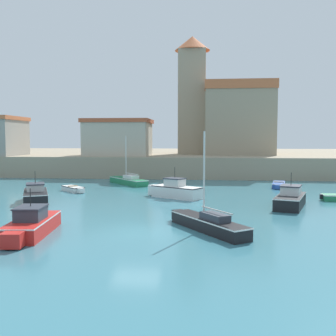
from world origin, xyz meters
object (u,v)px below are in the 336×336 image
at_px(dinghy_blue_2, 279,185).
at_px(dinghy_white_9, 73,189).
at_px(sailboat_green_1, 128,180).
at_px(sailboat_black_5, 208,223).
at_px(motorboat_red_6, 31,224).
at_px(harbor_shed_mid_row, 118,137).
at_px(motorboat_white_8, 175,190).
at_px(motorboat_black_3, 36,195).
at_px(motorboat_black_4, 291,199).
at_px(church, 230,115).

distance_m(dinghy_blue_2, dinghy_white_9, 19.95).
bearing_deg(sailboat_green_1, sailboat_black_5, -67.46).
xyz_separation_m(sailboat_green_1, motorboat_red_6, (-0.47, -21.96, 0.13)).
distance_m(dinghy_white_9, harbor_shed_mid_row, 17.04).
xyz_separation_m(sailboat_green_1, motorboat_white_8, (5.76, -8.94, 0.21)).
distance_m(sailboat_black_5, motorboat_red_6, 9.04).
height_order(sailboat_green_1, dinghy_white_9, sailboat_green_1).
height_order(motorboat_white_8, harbor_shed_mid_row, harbor_shed_mid_row).
relative_size(dinghy_blue_2, motorboat_black_3, 0.76).
relative_size(dinghy_blue_2, motorboat_black_4, 0.76).
xyz_separation_m(sailboat_black_5, harbor_shed_mid_row, (-11.73, 30.44, 4.56)).
relative_size(sailboat_green_1, dinghy_blue_2, 1.42).
relative_size(motorboat_black_4, dinghy_white_9, 1.91).
distance_m(sailboat_black_5, motorboat_white_8, 11.59).
relative_size(sailboat_green_1, church, 0.35).
bearing_deg(dinghy_blue_2, sailboat_green_1, 176.41).
xyz_separation_m(sailboat_black_5, church, (3.17, 37.80, 7.78)).
relative_size(motorboat_black_4, church, 0.33).
distance_m(sailboat_green_1, motorboat_black_3, 13.27).
bearing_deg(dinghy_blue_2, dinghy_white_9, -164.96).
bearing_deg(harbor_shed_mid_row, sailboat_black_5, -68.93).
bearing_deg(motorboat_black_3, motorboat_red_6, -66.82).
xyz_separation_m(motorboat_black_4, motorboat_red_6, (-14.72, -9.53, -0.04)).
relative_size(sailboat_green_1, motorboat_red_6, 1.06).
bearing_deg(dinghy_white_9, motorboat_black_4, -19.18).
bearing_deg(harbor_shed_mid_row, sailboat_green_1, -71.94).
height_order(motorboat_black_3, sailboat_black_5, sailboat_black_5).
bearing_deg(dinghy_blue_2, sailboat_black_5, -110.16).
relative_size(sailboat_black_5, dinghy_white_9, 1.96).
relative_size(motorboat_white_8, dinghy_white_9, 1.66).
xyz_separation_m(motorboat_red_6, dinghy_white_9, (-3.33, 15.81, -0.28)).
height_order(dinghy_blue_2, motorboat_white_8, motorboat_white_8).
relative_size(motorboat_black_3, dinghy_white_9, 1.91).
xyz_separation_m(sailboat_green_1, dinghy_white_9, (-3.80, -6.15, -0.15)).
relative_size(dinghy_blue_2, harbor_shed_mid_row, 0.48).
height_order(dinghy_blue_2, church, church).
distance_m(sailboat_black_5, dinghy_white_9, 18.63).
bearing_deg(dinghy_blue_2, motorboat_black_4, -96.07).
relative_size(motorboat_black_3, motorboat_red_6, 0.99).
relative_size(dinghy_blue_2, church, 0.25).
relative_size(motorboat_black_4, harbor_shed_mid_row, 0.63).
bearing_deg(harbor_shed_mid_row, dinghy_blue_2, -30.75).
height_order(sailboat_green_1, motorboat_black_4, sailboat_green_1).
bearing_deg(sailboat_black_5, motorboat_black_4, 53.12).
xyz_separation_m(motorboat_black_3, motorboat_white_8, (10.29, 3.53, 0.04)).
bearing_deg(motorboat_black_3, motorboat_white_8, 18.95).
bearing_deg(church, sailboat_black_5, -94.80).
height_order(dinghy_blue_2, harbor_shed_mid_row, harbor_shed_mid_row).
distance_m(dinghy_blue_2, motorboat_white_8, 12.57).
bearing_deg(dinghy_white_9, motorboat_white_8, -16.29).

